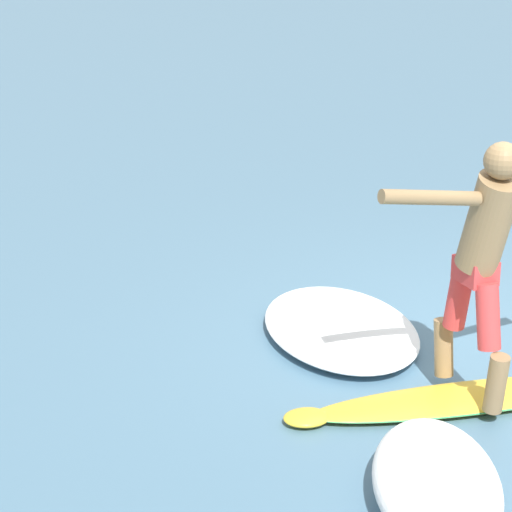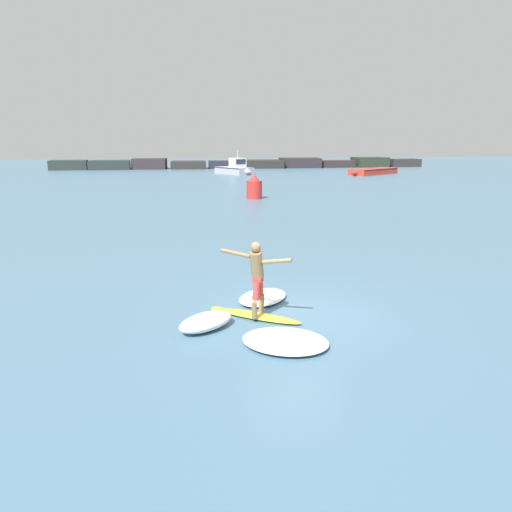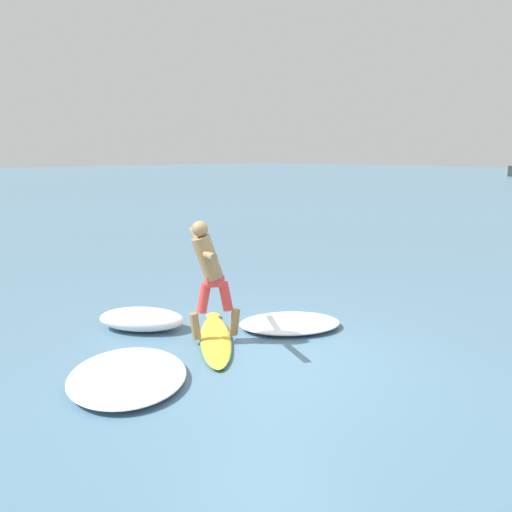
{
  "view_description": "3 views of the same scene",
  "coord_description": "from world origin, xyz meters",
  "views": [
    {
      "loc": [
        -7.46,
        -3.57,
        3.76
      ],
      "look_at": [
        -1.27,
        1.45,
        0.79
      ],
      "focal_mm": 85.0,
      "sensor_mm": 36.0,
      "label": 1
    },
    {
      "loc": [
        -2.85,
        -11.0,
        4.09
      ],
      "look_at": [
        -0.82,
        0.94,
        1.25
      ],
      "focal_mm": 35.0,
      "sensor_mm": 36.0,
      "label": 2
    },
    {
      "loc": [
        4.65,
        -4.56,
        2.81
      ],
      "look_at": [
        -1.25,
        1.03,
        1.13
      ],
      "focal_mm": 35.0,
      "sensor_mm": 36.0,
      "label": 3
    }
  ],
  "objects": [
    {
      "name": "surfboard",
      "position": [
        -0.98,
        -0.08,
        0.04
      ],
      "size": [
        2.11,
        1.71,
        0.22
      ],
      "color": "yellow",
      "rests_on": "ground"
    },
    {
      "name": "surfer",
      "position": [
        -0.98,
        -0.18,
        1.14
      ],
      "size": [
        1.53,
        0.95,
        1.78
      ],
      "color": "olive",
      "rests_on": "surfboard"
    },
    {
      "name": "wave_foam_at_nose",
      "position": [
        -0.6,
        1.17,
        0.08
      ],
      "size": [
        1.85,
        1.98,
        0.16
      ],
      "color": "white",
      "rests_on": "ground"
    },
    {
      "name": "wave_foam_beside",
      "position": [
        -2.2,
        -0.62,
        0.17
      ],
      "size": [
        1.55,
        1.44,
        0.35
      ],
      "color": "white",
      "rests_on": "ground"
    }
  ]
}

